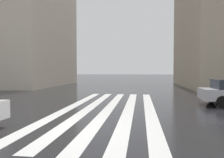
{
  "coord_description": "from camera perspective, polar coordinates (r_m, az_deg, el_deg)",
  "views": [
    {
      "loc": [
        -6.93,
        -2.45,
        1.87
      ],
      "look_at": [
        6.95,
        -0.62,
        1.35
      ],
      "focal_mm": 35.12,
      "sensor_mm": 36.0,
      "label": 1
    }
  ],
  "objects": [
    {
      "name": "ground_plane",
      "position": [
        7.58,
        -11.85,
        -12.22
      ],
      "size": [
        220.0,
        220.0,
        0.0
      ],
      "primitive_type": "plane",
      "color": "black"
    },
    {
      "name": "zebra_crossing",
      "position": [
        11.2,
        -0.64,
        -7.48
      ],
      "size": [
        13.0,
        4.5,
        0.01
      ],
      "color": "silver",
      "rests_on": "ground_plane"
    }
  ]
}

